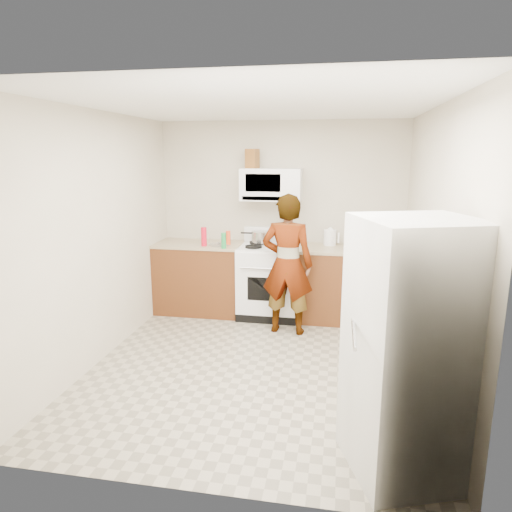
% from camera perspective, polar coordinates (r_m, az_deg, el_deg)
% --- Properties ---
extents(floor, '(3.60, 3.60, 0.00)m').
position_cam_1_polar(floor, '(4.71, 0.08, -13.51)').
color(floor, gray).
rests_on(floor, ground).
extents(back_wall, '(3.20, 0.02, 2.50)m').
position_cam_1_polar(back_wall, '(6.06, 3.11, 4.76)').
color(back_wall, beige).
rests_on(back_wall, floor).
extents(right_wall, '(0.02, 3.60, 2.50)m').
position_cam_1_polar(right_wall, '(4.33, 21.29, 0.76)').
color(right_wall, beige).
rests_on(right_wall, floor).
extents(cabinet_left, '(1.12, 0.62, 0.90)m').
position_cam_1_polar(cabinet_left, '(6.15, -7.01, -2.81)').
color(cabinet_left, '#5E3116').
rests_on(cabinet_left, floor).
extents(counter_left, '(1.14, 0.64, 0.03)m').
position_cam_1_polar(counter_left, '(6.04, -7.13, 1.47)').
color(counter_left, tan).
rests_on(counter_left, cabinet_left).
extents(cabinet_right, '(0.80, 0.62, 0.90)m').
position_cam_1_polar(cabinet_right, '(5.88, 9.24, -3.59)').
color(cabinet_right, '#5E3116').
rests_on(cabinet_right, floor).
extents(counter_right, '(0.82, 0.64, 0.03)m').
position_cam_1_polar(counter_right, '(5.77, 9.40, 0.87)').
color(counter_right, tan).
rests_on(counter_right, cabinet_right).
extents(gas_range, '(0.76, 0.65, 1.13)m').
position_cam_1_polar(gas_range, '(5.93, 1.68, -2.95)').
color(gas_range, white).
rests_on(gas_range, floor).
extents(microwave, '(0.76, 0.38, 0.40)m').
position_cam_1_polar(microwave, '(5.85, 1.95, 8.93)').
color(microwave, white).
rests_on(microwave, back_wall).
extents(person, '(0.63, 0.44, 1.65)m').
position_cam_1_polar(person, '(5.30, 3.94, -1.08)').
color(person, tan).
rests_on(person, floor).
extents(fridge, '(0.89, 0.89, 1.70)m').
position_cam_1_polar(fridge, '(3.14, 18.79, -11.05)').
color(fridge, silver).
rests_on(fridge, floor).
extents(kettle, '(0.19, 0.19, 0.19)m').
position_cam_1_polar(kettle, '(5.92, 9.23, 2.30)').
color(kettle, white).
rests_on(kettle, counter_right).
extents(jug, '(0.17, 0.17, 0.24)m').
position_cam_1_polar(jug, '(5.88, -0.47, 12.07)').
color(jug, brown).
rests_on(jug, microwave).
extents(saucepan, '(0.33, 0.33, 0.14)m').
position_cam_1_polar(saucepan, '(5.95, 0.67, 2.41)').
color(saucepan, '#B7B7BC').
rests_on(saucepan, gas_range).
extents(tray, '(0.28, 0.21, 0.05)m').
position_cam_1_polar(tray, '(5.66, 3.37, 1.18)').
color(tray, white).
rests_on(tray, gas_range).
extents(bottle_spray, '(0.09, 0.09, 0.24)m').
position_cam_1_polar(bottle_spray, '(5.81, -6.53, 2.41)').
color(bottle_spray, red).
rests_on(bottle_spray, counter_left).
extents(bottle_hot_sauce, '(0.07, 0.07, 0.18)m').
position_cam_1_polar(bottle_hot_sauce, '(5.87, -3.49, 2.28)').
color(bottle_hot_sauce, '#F7491B').
rests_on(bottle_hot_sauce, counter_left).
extents(bottle_green_cap, '(0.07, 0.07, 0.19)m').
position_cam_1_polar(bottle_green_cap, '(5.64, -4.06, 1.92)').
color(bottle_green_cap, '#1A8F3F').
rests_on(bottle_green_cap, counter_left).
extents(pot_lid, '(0.29, 0.29, 0.01)m').
position_cam_1_polar(pot_lid, '(5.86, -4.61, 1.43)').
color(pot_lid, silver).
rests_on(pot_lid, counter_left).
extents(broom, '(0.23, 0.21, 1.36)m').
position_cam_1_polar(broom, '(5.17, 19.06, -3.68)').
color(broom, silver).
rests_on(broom, floor).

